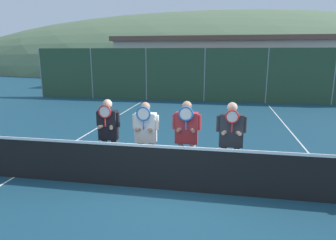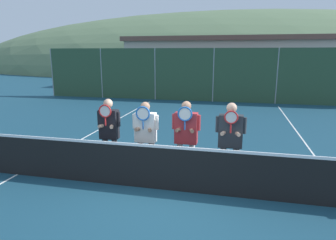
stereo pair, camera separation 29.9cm
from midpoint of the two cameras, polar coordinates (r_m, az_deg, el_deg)
ground_plane at (r=6.40m, az=0.72°, el=-13.14°), size 120.00×120.00×0.00m
hill_distant at (r=55.91m, az=11.94°, el=9.55°), size 97.47×54.15×18.95m
clubhouse_building at (r=25.76m, az=14.73°, el=10.64°), size 19.49×5.50×4.06m
fence_back at (r=17.61m, az=9.12°, el=8.43°), size 20.95×0.06×3.06m
tennis_net at (r=6.20m, az=0.73°, el=-9.00°), size 9.56×0.09×1.06m
court_line_left_sideline at (r=10.25m, az=-15.34°, el=-3.54°), size 0.05×16.00×0.01m
court_line_right_sideline at (r=9.36m, az=26.93°, el=-6.04°), size 0.05×16.00×0.01m
player_leftmost at (r=6.97m, az=-9.95°, el=-1.96°), size 0.56×0.34×1.78m
player_center_left at (r=6.69m, az=-3.02°, el=-2.48°), size 0.60×0.34×1.74m
player_center_right at (r=6.52m, az=4.76°, el=-2.67°), size 0.62×0.34×1.78m
player_rightmost at (r=6.37m, az=13.11°, el=-3.26°), size 0.63×0.34×1.80m
car_far_left at (r=21.00m, az=-5.69°, el=7.41°), size 4.55×1.90×1.72m
car_left_of_center at (r=20.13m, az=8.66°, el=7.13°), size 4.58×1.91×1.74m
car_center at (r=19.91m, az=23.19°, el=6.09°), size 4.26×2.09×1.65m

